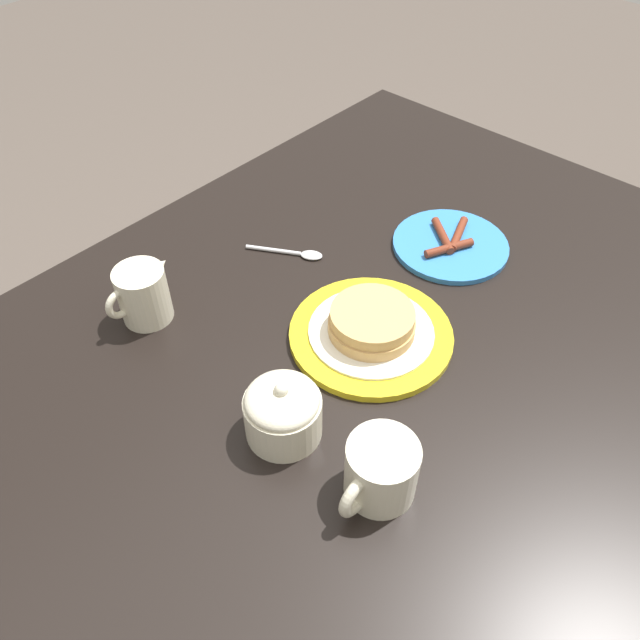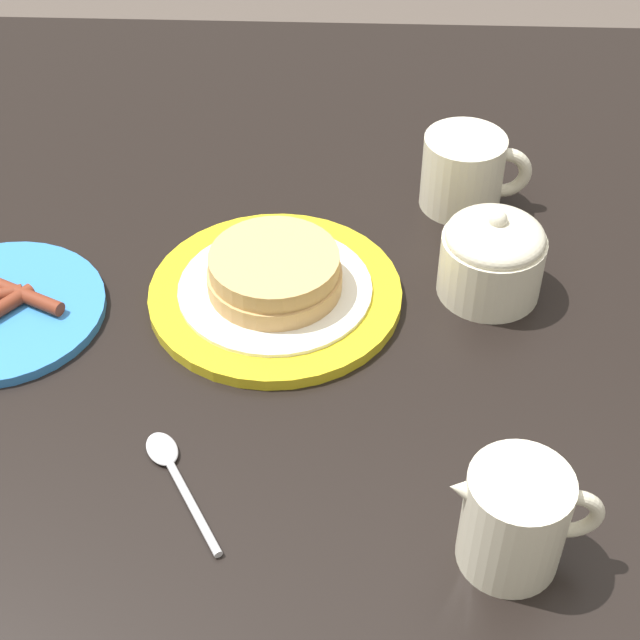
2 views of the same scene
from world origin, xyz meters
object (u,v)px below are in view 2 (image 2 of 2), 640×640
object	(u,v)px
side_plate_bacon	(0,310)
coffee_mug	(465,171)
sugar_bowl	(492,256)
creamer_pitcher	(514,518)
spoon	(174,471)
pancake_plate	(275,284)

from	to	relation	value
side_plate_bacon	coffee_mug	distance (m)	0.49
sugar_bowl	creamer_pitcher	bearing A→B (deg)	-92.32
side_plate_bacon	sugar_bowl	world-z (taller)	sugar_bowl
coffee_mug	spoon	xyz separation A→B (m)	(-0.26, -0.38, -0.04)
pancake_plate	creamer_pitcher	xyz separation A→B (m)	(0.19, -0.28, 0.03)
side_plate_bacon	sugar_bowl	xyz separation A→B (m)	(0.46, 0.05, 0.04)
creamer_pitcher	sugar_bowl	bearing A→B (deg)	87.68
coffee_mug	sugar_bowl	distance (m)	0.14
spoon	side_plate_bacon	bearing A→B (deg)	136.56
sugar_bowl	spoon	world-z (taller)	sugar_bowl
coffee_mug	creamer_pitcher	world-z (taller)	creamer_pitcher
creamer_pitcher	spoon	size ratio (longest dim) A/B	0.94
pancake_plate	spoon	world-z (taller)	pancake_plate
pancake_plate	sugar_bowl	size ratio (longest dim) A/B	2.45
sugar_bowl	coffee_mug	bearing A→B (deg)	96.09
creamer_pitcher	spoon	xyz separation A→B (m)	(-0.26, 0.07, -0.04)
coffee_mug	sugar_bowl	size ratio (longest dim) A/B	1.17
side_plate_bacon	creamer_pitcher	distance (m)	0.52
side_plate_bacon	creamer_pitcher	size ratio (longest dim) A/B	1.70
pancake_plate	coffee_mug	bearing A→B (deg)	40.77
side_plate_bacon	spoon	world-z (taller)	side_plate_bacon
sugar_bowl	pancake_plate	bearing A→B (deg)	-174.09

